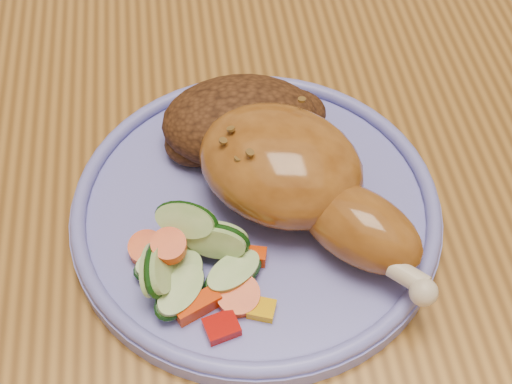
# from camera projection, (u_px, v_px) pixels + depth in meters

# --- Properties ---
(dining_table) EXTENTS (0.90, 1.40, 0.75)m
(dining_table) POSITION_uv_depth(u_px,v_px,m) (318.00, 179.00, 0.60)
(dining_table) COLOR olive
(dining_table) RESTS_ON ground
(plate) EXTENTS (0.24, 0.24, 0.01)m
(plate) POSITION_uv_depth(u_px,v_px,m) (256.00, 212.00, 0.47)
(plate) COLOR #6D6FCB
(plate) RESTS_ON dining_table
(plate_rim) EXTENTS (0.24, 0.24, 0.01)m
(plate_rim) POSITION_uv_depth(u_px,v_px,m) (256.00, 201.00, 0.46)
(plate_rim) COLOR #6D6FCB
(plate_rim) RESTS_ON plate
(chicken_leg) EXTENTS (0.16, 0.17, 0.06)m
(chicken_leg) POSITION_uv_depth(u_px,v_px,m) (299.00, 179.00, 0.44)
(chicken_leg) COLOR #95581F
(chicken_leg) RESTS_ON plate
(rice_pilaf) EXTENTS (0.12, 0.08, 0.05)m
(rice_pilaf) POSITION_uv_depth(u_px,v_px,m) (243.00, 121.00, 0.49)
(rice_pilaf) COLOR #452511
(rice_pilaf) RESTS_ON plate
(vegetable_pile) EXTENTS (0.09, 0.09, 0.05)m
(vegetable_pile) POSITION_uv_depth(u_px,v_px,m) (191.00, 265.00, 0.42)
(vegetable_pile) COLOR #A50A05
(vegetable_pile) RESTS_ON plate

